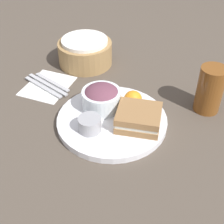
{
  "coord_description": "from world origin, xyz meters",
  "views": [
    {
      "loc": [
        0.23,
        -0.59,
        0.55
      ],
      "look_at": [
        0.0,
        0.0,
        0.04
      ],
      "focal_mm": 50.0,
      "sensor_mm": 36.0,
      "label": 1
    }
  ],
  "objects_px": {
    "salad_bowl": "(101,97)",
    "spoon": "(52,82)",
    "knife": "(48,85)",
    "fork": "(43,87)",
    "plate": "(112,120)",
    "dressing_cup": "(90,124)",
    "bread_basket": "(85,52)",
    "drink_glass": "(210,90)",
    "sandwich": "(139,117)"
  },
  "relations": [
    {
      "from": "drink_glass",
      "to": "spoon",
      "type": "height_order",
      "value": "drink_glass"
    },
    {
      "from": "sandwich",
      "to": "fork",
      "type": "xyz_separation_m",
      "value": [
        -0.33,
        0.07,
        -0.03
      ]
    },
    {
      "from": "fork",
      "to": "spoon",
      "type": "distance_m",
      "value": 0.04
    },
    {
      "from": "bread_basket",
      "to": "spoon",
      "type": "bearing_deg",
      "value": -106.28
    },
    {
      "from": "plate",
      "to": "spoon",
      "type": "distance_m",
      "value": 0.27
    },
    {
      "from": "plate",
      "to": "sandwich",
      "type": "relative_size",
      "value": 2.34
    },
    {
      "from": "bread_basket",
      "to": "plate",
      "type": "bearing_deg",
      "value": -52.51
    },
    {
      "from": "bread_basket",
      "to": "knife",
      "type": "height_order",
      "value": "bread_basket"
    },
    {
      "from": "bread_basket",
      "to": "drink_glass",
      "type": "bearing_deg",
      "value": -14.01
    },
    {
      "from": "plate",
      "to": "sandwich",
      "type": "height_order",
      "value": "sandwich"
    },
    {
      "from": "plate",
      "to": "spoon",
      "type": "height_order",
      "value": "plate"
    },
    {
      "from": "salad_bowl",
      "to": "knife",
      "type": "bearing_deg",
      "value": 164.75
    },
    {
      "from": "dressing_cup",
      "to": "bread_basket",
      "type": "distance_m",
      "value": 0.36
    },
    {
      "from": "dressing_cup",
      "to": "knife",
      "type": "height_order",
      "value": "dressing_cup"
    },
    {
      "from": "fork",
      "to": "bread_basket",
      "type": "bearing_deg",
      "value": -87.42
    },
    {
      "from": "salad_bowl",
      "to": "bread_basket",
      "type": "relative_size",
      "value": 0.59
    },
    {
      "from": "plate",
      "to": "knife",
      "type": "height_order",
      "value": "plate"
    },
    {
      "from": "sandwich",
      "to": "bread_basket",
      "type": "distance_m",
      "value": 0.37
    },
    {
      "from": "dressing_cup",
      "to": "drink_glass",
      "type": "distance_m",
      "value": 0.34
    },
    {
      "from": "sandwich",
      "to": "fork",
      "type": "relative_size",
      "value": 0.76
    },
    {
      "from": "dressing_cup",
      "to": "fork",
      "type": "relative_size",
      "value": 0.35
    },
    {
      "from": "dressing_cup",
      "to": "drink_glass",
      "type": "xyz_separation_m",
      "value": [
        0.26,
        0.22,
        0.03
      ]
    },
    {
      "from": "salad_bowl",
      "to": "knife",
      "type": "height_order",
      "value": "salad_bowl"
    },
    {
      "from": "drink_glass",
      "to": "fork",
      "type": "bearing_deg",
      "value": -170.3
    },
    {
      "from": "sandwich",
      "to": "drink_glass",
      "type": "bearing_deg",
      "value": 44.3
    },
    {
      "from": "knife",
      "to": "fork",
      "type": "bearing_deg",
      "value": 90.0
    },
    {
      "from": "dressing_cup",
      "to": "knife",
      "type": "relative_size",
      "value": 0.34
    },
    {
      "from": "dressing_cup",
      "to": "bread_basket",
      "type": "relative_size",
      "value": 0.32
    },
    {
      "from": "bread_basket",
      "to": "spoon",
      "type": "distance_m",
      "value": 0.16
    },
    {
      "from": "plate",
      "to": "sandwich",
      "type": "bearing_deg",
      "value": 3.67
    },
    {
      "from": "salad_bowl",
      "to": "fork",
      "type": "height_order",
      "value": "salad_bowl"
    },
    {
      "from": "sandwich",
      "to": "salad_bowl",
      "type": "bearing_deg",
      "value": 166.84
    },
    {
      "from": "spoon",
      "to": "sandwich",
      "type": "bearing_deg",
      "value": -178.16
    },
    {
      "from": "salad_bowl",
      "to": "spoon",
      "type": "relative_size",
      "value": 0.72
    },
    {
      "from": "plate",
      "to": "bread_basket",
      "type": "bearing_deg",
      "value": 127.49
    },
    {
      "from": "dressing_cup",
      "to": "bread_basket",
      "type": "xyz_separation_m",
      "value": [
        -0.16,
        0.32,
        0.01
      ]
    },
    {
      "from": "dressing_cup",
      "to": "bread_basket",
      "type": "height_order",
      "value": "bread_basket"
    },
    {
      "from": "salad_bowl",
      "to": "dressing_cup",
      "type": "relative_size",
      "value": 1.82
    },
    {
      "from": "salad_bowl",
      "to": "spoon",
      "type": "distance_m",
      "value": 0.22
    },
    {
      "from": "knife",
      "to": "drink_glass",
      "type": "bearing_deg",
      "value": -152.74
    },
    {
      "from": "drink_glass",
      "to": "spoon",
      "type": "xyz_separation_m",
      "value": [
        -0.47,
        -0.05,
        -0.06
      ]
    },
    {
      "from": "sandwich",
      "to": "plate",
      "type": "bearing_deg",
      "value": -176.33
    },
    {
      "from": "fork",
      "to": "salad_bowl",
      "type": "bearing_deg",
      "value": -171.06
    },
    {
      "from": "dressing_cup",
      "to": "sandwich",
      "type": "bearing_deg",
      "value": 32.48
    },
    {
      "from": "salad_bowl",
      "to": "dressing_cup",
      "type": "bearing_deg",
      "value": -85.14
    },
    {
      "from": "fork",
      "to": "knife",
      "type": "height_order",
      "value": "same"
    },
    {
      "from": "sandwich",
      "to": "spoon",
      "type": "xyz_separation_m",
      "value": [
        -0.32,
        0.1,
        -0.03
      ]
    },
    {
      "from": "salad_bowl",
      "to": "drink_glass",
      "type": "relative_size",
      "value": 0.8
    },
    {
      "from": "drink_glass",
      "to": "bread_basket",
      "type": "distance_m",
      "value": 0.44
    },
    {
      "from": "fork",
      "to": "knife",
      "type": "xyz_separation_m",
      "value": [
        0.01,
        0.02,
        0.0
      ]
    }
  ]
}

